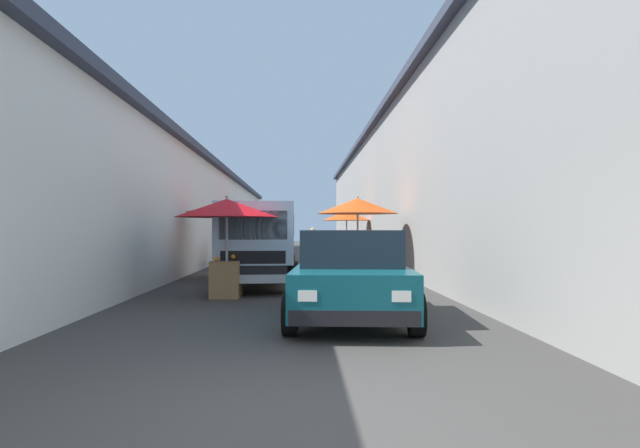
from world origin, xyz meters
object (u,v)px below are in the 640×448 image
fruit_stall_far_right (356,216)px  fruit_stall_mid_lane (227,221)px  vendor_by_crates (313,243)px  delivery_truck (257,247)px  fruit_stall_near_left (229,218)px  parked_scooter (220,257)px  plastic_stool (397,280)px  fruit_stall_near_right (347,223)px  hatchback_car (351,274)px  fruit_stall_far_left (265,218)px

fruit_stall_far_right → fruit_stall_mid_lane: bearing=142.3°
vendor_by_crates → delivery_truck: bearing=169.5°
fruit_stall_near_left → fruit_stall_far_right: size_ratio=1.04×
parked_scooter → plastic_stool: size_ratio=3.81×
fruit_stall_far_right → plastic_stool: (-3.81, -0.48, -1.52)m
parked_scooter → plastic_stool: parked_scooter is taller
fruit_stall_mid_lane → delivery_truck: (1.54, -0.50, -0.60)m
fruit_stall_near_right → parked_scooter: size_ratio=1.45×
hatchback_car → parked_scooter: 11.15m
fruit_stall_near_right → delivery_truck: bearing=163.6°
plastic_stool → hatchback_car: bearing=156.0°
fruit_stall_far_left → fruit_stall_near_left: size_ratio=1.08×
fruit_stall_near_right → vendor_by_crates: fruit_stall_near_right is taller
fruit_stall_far_left → fruit_stall_far_right: bearing=-158.6°
vendor_by_crates → plastic_stool: size_ratio=3.54×
fruit_stall_mid_lane → fruit_stall_near_right: (12.38, -3.70, 0.09)m
parked_scooter → fruit_stall_far_left: bearing=-15.4°
fruit_stall_far_left → vendor_by_crates: (-2.52, -2.16, -1.09)m
hatchback_car → parked_scooter: hatchback_car is taller
fruit_stall_near_left → vendor_by_crates: (5.44, -2.69, -0.94)m
fruit_stall_near_right → plastic_stool: bearing=-179.9°
fruit_stall_near_left → hatchback_car: bearing=-157.5°
fruit_stall_far_right → hatchback_car: (-6.78, 0.84, -1.11)m
fruit_stall_far_right → parked_scooter: bearing=51.1°
vendor_by_crates → plastic_stool: (-9.70, -1.62, -0.55)m
hatchback_car → parked_scooter: (10.49, 3.76, -0.29)m
parked_scooter → fruit_stall_near_left: bearing=-166.7°
fruit_stall_far_left → fruit_stall_near_right: (-0.21, -3.77, -0.23)m
fruit_stall_far_left → fruit_stall_far_right: 9.04m
fruit_stall_mid_lane → delivery_truck: fruit_stall_mid_lane is taller
fruit_stall_far_left → plastic_stool: (-12.22, -3.78, -1.64)m
parked_scooter → fruit_stall_near_right: bearing=-48.5°
fruit_stall_mid_lane → hatchback_car: (-2.60, -2.39, -0.90)m
fruit_stall_mid_lane → hatchback_car: bearing=-137.4°
fruit_stall_far_right → plastic_stool: bearing=-172.8°
fruit_stall_far_left → plastic_stool: bearing=-162.8°
hatchback_car → plastic_stool: 3.28m
fruit_stall_far_left → parked_scooter: 5.11m
fruit_stall_far_left → fruit_stall_near_left: 7.97m
fruit_stall_near_left → fruit_stall_near_right: bearing=-29.0°
fruit_stall_near_right → hatchback_car: bearing=175.0°
fruit_stall_far_left → fruit_stall_far_right: fruit_stall_far_right is taller
fruit_stall_near_left → delivery_truck: fruit_stall_near_left is taller
fruit_stall_mid_lane → parked_scooter: size_ratio=1.32×
vendor_by_crates → parked_scooter: bearing=122.3°
fruit_stall_far_right → parked_scooter: 6.07m
fruit_stall_mid_lane → plastic_stool: bearing=-84.3°
fruit_stall_near_right → delivery_truck: (-10.84, 3.20, -0.69)m
hatchback_car → fruit_stall_near_left: bearing=22.5°
fruit_stall_mid_lane → delivery_truck: size_ratio=0.44×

